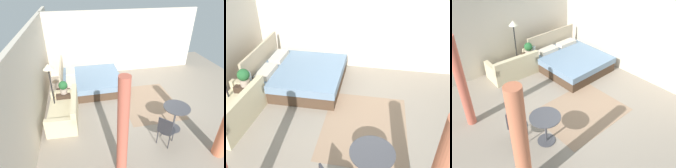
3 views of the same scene
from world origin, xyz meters
The scene contains 14 objects.
ground_plane centered at (0.00, 0.00, -0.01)m, with size 8.30×9.40×0.02m, color gray.
wall_back centered at (0.00, 3.20, 1.32)m, with size 8.30×0.12×2.64m, color beige.
wall_right centered at (2.65, 0.00, 1.32)m, with size 0.12×6.40×2.64m, color beige.
area_rug centered at (-0.03, -0.29, 0.00)m, with size 2.21×1.77×0.01m, color #93755B.
bed centered at (1.33, 1.58, 0.28)m, with size 2.01×2.18×1.05m.
couch centered at (-0.37, 2.49, 0.27)m, with size 1.58×0.90×0.77m.
nightstand centered at (0.37, 2.53, 0.27)m, with size 0.49×0.44×0.54m.
potted_plant centered at (0.27, 2.50, 0.77)m, with size 0.27×0.27×0.41m.
vase centered at (0.49, 2.52, 0.65)m, with size 0.13×0.13×0.21m.
floor_lamp centered at (-0.02, 2.80, 1.35)m, with size 0.29×0.29×1.68m.
balcony_table centered at (-1.38, -0.48, 0.52)m, with size 0.70×0.70×0.75m.
cafe_chair_near_window centered at (-1.87, 0.04, 0.52)m, with size 0.61×0.61×0.87m.
curtain_left centered at (-2.40, -1.14, 1.19)m, with size 0.29×0.29×2.37m.
curtain_right centered at (-2.40, 1.28, 1.19)m, with size 0.22×0.22×2.37m.
Camera 3 is at (-3.78, -3.78, 4.40)m, focal length 39.83 mm.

